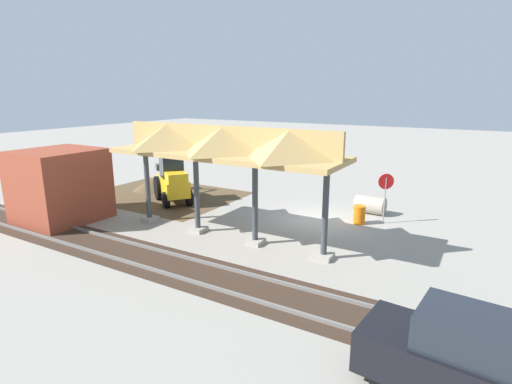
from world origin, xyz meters
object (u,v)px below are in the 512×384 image
stop_sign (386,188)px  distant_parked_car (469,361)px  brick_utility_building (60,185)px  traffic_barrel (359,215)px  backhoe (172,180)px  concrete_pipe (370,205)px

stop_sign → distant_parked_car: stop_sign is taller
stop_sign → brick_utility_building: size_ratio=0.67×
stop_sign → traffic_barrel: (1.00, 0.65, -1.34)m
stop_sign → brick_utility_building: bearing=28.5°
backhoe → distant_parked_car: size_ratio=1.10×
brick_utility_building → distant_parked_car: bearing=169.5°
distant_parked_car → traffic_barrel: (5.27, -10.35, -0.53)m
backhoe → distant_parked_car: backhoe is taller
backhoe → stop_sign: bearing=-169.7°
stop_sign → traffic_barrel: size_ratio=2.75×
backhoe → brick_utility_building: size_ratio=1.29×
distant_parked_car → stop_sign: bearing=-68.8°
brick_utility_building → traffic_barrel: (-13.01, -6.96, -1.32)m
traffic_barrel → distant_parked_car: bearing=117.0°
traffic_barrel → concrete_pipe: bearing=-89.3°
brick_utility_building → distant_parked_car: (-18.28, 3.39, -0.78)m
brick_utility_building → distant_parked_car: 18.61m
brick_utility_building → distant_parked_car: brick_utility_building is taller
brick_utility_building → concrete_pipe: bearing=-145.4°
stop_sign → distant_parked_car: size_ratio=0.57×
concrete_pipe → traffic_barrel: concrete_pipe is taller
stop_sign → concrete_pipe: bearing=-52.9°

